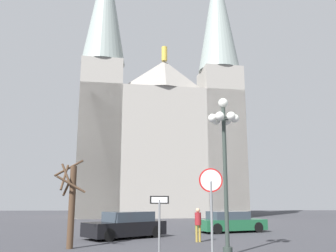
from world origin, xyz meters
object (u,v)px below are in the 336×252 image
object	(u,v)px
street_lamp	(224,142)
bare_tree	(71,201)
stop_sign	(211,197)
parked_car_near_green	(230,222)
cathedral	(160,128)
one_way_arrow_sign	(159,220)
parked_car_far_black	(126,225)
pedestrian_walking	(198,221)

from	to	relation	value
street_lamp	bare_tree	bearing A→B (deg)	162.30
stop_sign	parked_car_near_green	xyz separation A→B (m)	(3.16, 12.06, -1.52)
cathedral	stop_sign	world-z (taller)	cathedral
one_way_arrow_sign	bare_tree	xyz separation A→B (m)	(-3.81, 3.93, 0.59)
one_way_arrow_sign	street_lamp	distance (m)	4.37
stop_sign	one_way_arrow_sign	distance (m)	1.93
street_lamp	bare_tree	xyz separation A→B (m)	(-6.45, 2.06, -2.34)
cathedral	parked_car_near_green	xyz separation A→B (m)	(4.19, -21.27, -10.45)
parked_car_far_black	pedestrian_walking	bearing A→B (deg)	-27.64
one_way_arrow_sign	parked_car_near_green	bearing A→B (deg)	67.11
bare_tree	parked_car_near_green	size ratio (longest dim) A/B	0.84
cathedral	bare_tree	world-z (taller)	cathedral
stop_sign	parked_car_near_green	world-z (taller)	stop_sign
parked_car_near_green	parked_car_far_black	bearing A→B (deg)	-153.05
one_way_arrow_sign	bare_tree	distance (m)	5.51
one_way_arrow_sign	parked_car_near_green	size ratio (longest dim) A/B	0.47
cathedral	bare_tree	size ratio (longest dim) A/B	8.93
bare_tree	parked_car_near_green	xyz separation A→B (m)	(8.61, 7.44, -1.37)
cathedral	stop_sign	size ratio (longest dim) A/B	11.40
parked_car_near_green	pedestrian_walking	xyz separation A→B (m)	(-2.75, -5.25, 0.37)
stop_sign	bare_tree	world-z (taller)	bare_tree
parked_car_near_green	parked_car_far_black	distance (m)	7.28
cathedral	parked_car_near_green	size ratio (longest dim) A/B	7.48
street_lamp	parked_car_far_black	size ratio (longest dim) A/B	1.34
bare_tree	pedestrian_walking	bearing A→B (deg)	20.47
stop_sign	pedestrian_walking	size ratio (longest dim) A/B	1.86
one_way_arrow_sign	pedestrian_walking	world-z (taller)	one_way_arrow_sign
one_way_arrow_sign	street_lamp	xyz separation A→B (m)	(2.64, 1.87, 2.93)
cathedral	street_lamp	world-z (taller)	cathedral
cathedral	parked_car_far_black	size ratio (longest dim) A/B	7.61
one_way_arrow_sign	pedestrian_walking	size ratio (longest dim) A/B	1.33
stop_sign	one_way_arrow_sign	xyz separation A→B (m)	(-1.64, 0.69, -0.74)
stop_sign	pedestrian_walking	xyz separation A→B (m)	(0.41, 6.81, -1.15)
stop_sign	bare_tree	xyz separation A→B (m)	(-5.45, 4.62, -0.15)
one_way_arrow_sign	pedestrian_walking	bearing A→B (deg)	71.47
cathedral	street_lamp	size ratio (longest dim) A/B	5.67
parked_car_far_black	pedestrian_walking	size ratio (longest dim) A/B	2.79
one_way_arrow_sign	parked_car_far_black	xyz separation A→B (m)	(-1.68, 8.08, -0.74)
pedestrian_walking	street_lamp	bearing A→B (deg)	-82.11
parked_car_near_green	street_lamp	bearing A→B (deg)	-102.82
parked_car_near_green	pedestrian_walking	bearing A→B (deg)	-117.63
cathedral	parked_car_near_green	world-z (taller)	cathedral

